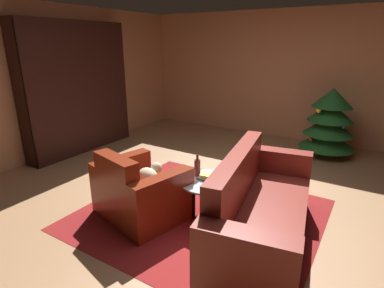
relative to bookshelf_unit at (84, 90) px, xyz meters
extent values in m
plane|color=#A87951|center=(2.96, -0.60, -1.09)|extent=(7.67, 7.67, 0.00)
cube|color=tan|center=(2.96, 2.62, 0.16)|extent=(6.46, 0.06, 2.51)
cube|color=tan|center=(-0.24, -0.60, 0.16)|extent=(0.06, 6.52, 2.51)
cube|color=maroon|center=(2.96, -0.95, -1.09)|extent=(2.56, 2.33, 0.01)
cube|color=black|center=(0.13, -0.12, 0.03)|extent=(0.03, 2.05, 2.24)
cube|color=black|center=(-0.03, 0.89, 0.03)|extent=(0.33, 0.02, 2.24)
cube|color=black|center=(-0.03, -1.13, 0.03)|extent=(0.33, 0.02, 2.24)
cube|color=black|center=(-0.03, -0.12, -1.08)|extent=(0.31, 2.00, 0.03)
cube|color=black|center=(-0.03, -0.12, -0.71)|extent=(0.31, 2.00, 0.03)
cube|color=black|center=(-0.03, -0.12, -0.34)|extent=(0.31, 2.00, 0.02)
cube|color=black|center=(-0.03, -0.12, 0.03)|extent=(0.31, 2.00, 0.02)
cube|color=black|center=(-0.03, -0.12, 0.40)|extent=(0.31, 2.00, 0.02)
cube|color=black|center=(-0.03, -0.12, 0.77)|extent=(0.31, 2.00, 0.02)
cube|color=black|center=(-0.03, -0.12, 1.13)|extent=(0.31, 2.00, 0.03)
cube|color=black|center=(-0.15, -0.12, -0.03)|extent=(0.05, 0.94, 0.59)
cube|color=black|center=(-0.12, -0.12, -0.03)|extent=(0.03, 0.97, 0.62)
cube|color=#32733D|center=(-0.08, 0.84, -0.95)|extent=(0.21, 0.03, 0.22)
cube|color=#0E6E8C|center=(-0.10, 0.80, -0.97)|extent=(0.17, 0.03, 0.19)
cube|color=#B7B385|center=(-0.08, 0.76, -0.92)|extent=(0.21, 0.03, 0.29)
cube|color=navy|center=(-0.10, 0.72, -0.96)|extent=(0.17, 0.05, 0.21)
cube|color=teal|center=(-0.09, 0.67, -0.92)|extent=(0.19, 0.04, 0.30)
cube|color=#1E528E|center=(-0.07, 0.63, -0.95)|extent=(0.22, 0.05, 0.22)
cube|color=#124F98|center=(-0.09, 0.58, -0.96)|extent=(0.19, 0.05, 0.21)
cube|color=brown|center=(-0.07, 0.53, -0.94)|extent=(0.24, 0.03, 0.24)
cube|color=#2B4391|center=(-0.06, 0.49, -0.95)|extent=(0.24, 0.04, 0.23)
cube|color=#A3AA85|center=(-0.07, 0.82, -0.56)|extent=(0.23, 0.04, 0.27)
cube|color=#993D98|center=(-0.09, 0.77, -0.54)|extent=(0.19, 0.03, 0.31)
cube|color=#235199|center=(-0.10, 0.73, -0.59)|extent=(0.17, 0.04, 0.20)
cube|color=#116891|center=(-0.06, 0.69, -0.57)|extent=(0.24, 0.04, 0.25)
cube|color=teal|center=(-0.10, 0.63, -0.57)|extent=(0.16, 0.04, 0.26)
cube|color=#1D439B|center=(-0.08, 0.59, -0.54)|extent=(0.21, 0.03, 0.30)
cube|color=#ABAF8F|center=(-0.10, 0.54, -0.59)|extent=(0.17, 0.05, 0.21)
cube|color=#443C33|center=(-0.07, 0.82, 0.50)|extent=(0.22, 0.04, 0.19)
cube|color=orange|center=(-0.08, 0.77, 0.52)|extent=(0.20, 0.04, 0.22)
cube|color=#0D7396|center=(-0.10, 0.71, 0.56)|extent=(0.17, 0.05, 0.30)
cube|color=orange|center=(-0.10, 0.66, 0.56)|extent=(0.16, 0.03, 0.31)
cube|color=#4D3A27|center=(-0.06, 0.62, 0.55)|extent=(0.24, 0.03, 0.28)
cube|color=#B1222C|center=(-0.10, 0.57, 0.54)|extent=(0.16, 0.03, 0.26)
cube|color=gold|center=(-0.07, 0.53, 0.55)|extent=(0.23, 0.04, 0.29)
cube|color=tan|center=(-0.07, 0.83, 0.89)|extent=(0.22, 0.05, 0.22)
cube|color=orange|center=(-0.07, 0.79, 0.91)|extent=(0.23, 0.03, 0.26)
cube|color=orange|center=(-0.09, 0.75, 0.91)|extent=(0.19, 0.03, 0.26)
cube|color=#427644|center=(-0.09, 0.71, 0.93)|extent=(0.19, 0.03, 0.30)
cube|color=#4B3C2E|center=(-0.10, 0.67, 0.90)|extent=(0.18, 0.04, 0.24)
cube|color=#A499A1|center=(-0.06, 0.63, 0.89)|extent=(0.24, 0.03, 0.23)
cube|color=maroon|center=(2.39, -1.30, -0.90)|extent=(0.78, 0.88, 0.38)
cube|color=maroon|center=(2.32, -1.59, -0.50)|extent=(0.64, 0.31, 0.40)
cube|color=maroon|center=(2.77, -1.39, -0.79)|extent=(0.34, 0.77, 0.61)
cube|color=maroon|center=(2.01, -1.21, -0.79)|extent=(0.34, 0.77, 0.61)
ellipsoid|color=beige|center=(2.45, -1.24, -0.62)|extent=(0.32, 0.24, 0.18)
sphere|color=beige|center=(2.46, -1.11, -0.56)|extent=(0.13, 0.13, 0.13)
cube|color=maroon|center=(3.75, -1.09, -0.88)|extent=(0.99, 1.68, 0.42)
cube|color=maroon|center=(3.47, -1.14, -0.42)|extent=(0.42, 1.58, 0.49)
cube|color=maroon|center=(3.90, -1.97, -0.75)|extent=(0.76, 0.31, 0.69)
cube|color=maroon|center=(3.61, -0.22, -0.75)|extent=(0.76, 0.31, 0.69)
cylinder|color=black|center=(3.22, -0.92, -0.88)|extent=(0.04, 0.04, 0.41)
cylinder|color=black|center=(2.95, -0.76, -0.88)|extent=(0.04, 0.04, 0.41)
cylinder|color=black|center=(2.94, -1.07, -0.88)|extent=(0.04, 0.04, 0.41)
cylinder|color=silver|center=(3.04, -0.92, -0.67)|extent=(0.65, 0.65, 0.02)
cube|color=#264F86|center=(3.01, -0.88, -0.65)|extent=(0.20, 0.15, 0.02)
cube|color=tan|center=(3.01, -0.89, -0.63)|extent=(0.18, 0.15, 0.02)
cube|color=#D1C155|center=(3.01, -0.88, -0.61)|extent=(0.17, 0.15, 0.03)
cylinder|color=maroon|center=(2.86, -0.87, -0.56)|extent=(0.07, 0.07, 0.19)
cylinder|color=maroon|center=(2.86, -0.87, -0.43)|extent=(0.03, 0.03, 0.07)
cylinder|color=brown|center=(3.83, 1.92, -1.02)|extent=(0.08, 0.08, 0.14)
cone|color=#205C26|center=(3.83, 1.92, -0.79)|extent=(0.92, 0.92, 0.32)
cone|color=#205C26|center=(3.83, 1.92, -0.55)|extent=(0.83, 0.83, 0.32)
cone|color=#205C26|center=(3.83, 1.92, -0.32)|extent=(0.74, 0.74, 0.32)
cone|color=#205C26|center=(3.83, 1.92, -0.08)|extent=(0.65, 0.65, 0.32)
sphere|color=red|center=(3.61, 1.61, -0.76)|extent=(0.05, 0.05, 0.05)
sphere|color=yellow|center=(3.83, 2.22, -0.33)|extent=(0.06, 0.06, 0.06)
sphere|color=blue|center=(4.08, 1.69, -0.50)|extent=(0.06, 0.06, 0.06)
sphere|color=yellow|center=(3.67, 1.66, -0.27)|extent=(0.08, 0.08, 0.08)
camera|label=1|loc=(4.52, -3.65, 0.80)|focal=28.77mm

